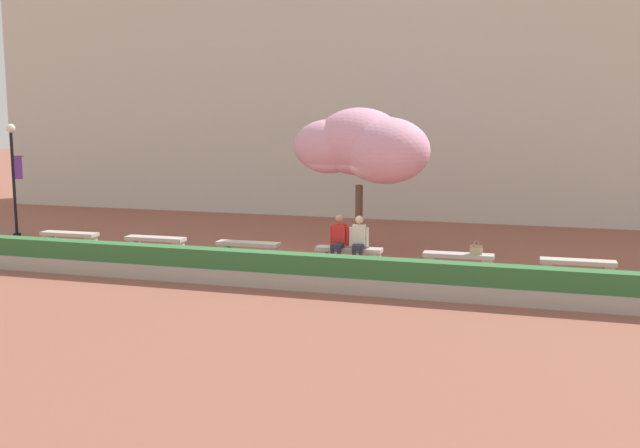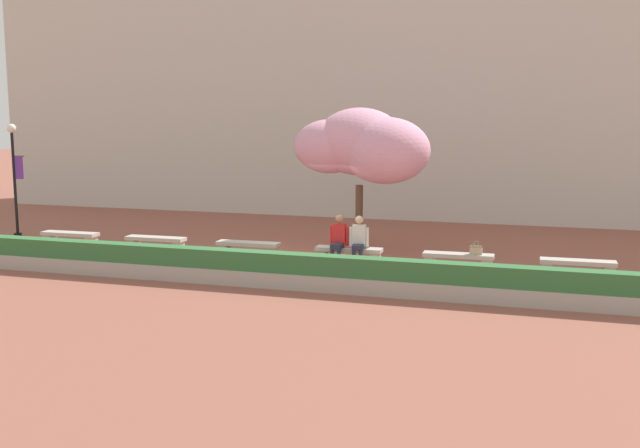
{
  "view_description": "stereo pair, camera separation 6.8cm",
  "coord_description": "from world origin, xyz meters",
  "px_view_note": "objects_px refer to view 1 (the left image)",
  "views": [
    {
      "loc": [
        6.31,
        -18.53,
        3.93
      ],
      "look_at": [
        0.57,
        0.2,
        1.0
      ],
      "focal_mm": 42.0,
      "sensor_mm": 36.0,
      "label": 1
    },
    {
      "loc": [
        6.37,
        -18.51,
        3.93
      ],
      "look_at": [
        0.57,
        0.2,
        1.0
      ],
      "focal_mm": 42.0,
      "sensor_mm": 36.0,
      "label": 2
    }
  ],
  "objects_px": {
    "stone_bench_center": "(248,247)",
    "lamp_post_with_banner": "(13,169)",
    "stone_bench_near_west": "(155,242)",
    "stone_bench_east_end": "(458,259)",
    "person_seated_right": "(359,239)",
    "stone_bench_west_end": "(70,237)",
    "cherry_tree_main": "(363,146)",
    "stone_bench_near_east": "(349,253)",
    "handbag": "(476,249)",
    "person_seated_left": "(339,238)",
    "stone_bench_far_east": "(578,266)"
  },
  "relations": [
    {
      "from": "person_seated_right",
      "to": "stone_bench_center",
      "type": "bearing_deg",
      "value": 179.02
    },
    {
      "from": "stone_bench_east_end",
      "to": "cherry_tree_main",
      "type": "distance_m",
      "value": 4.44
    },
    {
      "from": "cherry_tree_main",
      "to": "stone_bench_far_east",
      "type": "bearing_deg",
      "value": -18.67
    },
    {
      "from": "stone_bench_west_end",
      "to": "stone_bench_east_end",
      "type": "relative_size",
      "value": 1.0
    },
    {
      "from": "stone_bench_near_west",
      "to": "stone_bench_east_end",
      "type": "distance_m",
      "value": 8.48
    },
    {
      "from": "stone_bench_near_east",
      "to": "stone_bench_far_east",
      "type": "height_order",
      "value": "same"
    },
    {
      "from": "stone_bench_near_west",
      "to": "stone_bench_east_end",
      "type": "bearing_deg",
      "value": 0.0
    },
    {
      "from": "stone_bench_center",
      "to": "stone_bench_near_east",
      "type": "relative_size",
      "value": 1.0
    },
    {
      "from": "stone_bench_near_west",
      "to": "stone_bench_far_east",
      "type": "distance_m",
      "value": 11.31
    },
    {
      "from": "person_seated_left",
      "to": "cherry_tree_main",
      "type": "height_order",
      "value": "cherry_tree_main"
    },
    {
      "from": "person_seated_left",
      "to": "cherry_tree_main",
      "type": "relative_size",
      "value": 0.32
    },
    {
      "from": "cherry_tree_main",
      "to": "stone_bench_near_west",
      "type": "bearing_deg",
      "value": -160.6
    },
    {
      "from": "stone_bench_near_west",
      "to": "stone_bench_center",
      "type": "height_order",
      "value": "same"
    },
    {
      "from": "cherry_tree_main",
      "to": "person_seated_left",
      "type": "bearing_deg",
      "value": -94.22
    },
    {
      "from": "stone_bench_west_end",
      "to": "person_seated_left",
      "type": "bearing_deg",
      "value": -0.37
    },
    {
      "from": "handbag",
      "to": "stone_bench_center",
      "type": "bearing_deg",
      "value": 179.97
    },
    {
      "from": "person_seated_right",
      "to": "lamp_post_with_banner",
      "type": "bearing_deg",
      "value": 174.19
    },
    {
      "from": "stone_bench_east_end",
      "to": "stone_bench_west_end",
      "type": "bearing_deg",
      "value": 180.0
    },
    {
      "from": "stone_bench_near_east",
      "to": "handbag",
      "type": "bearing_deg",
      "value": -0.06
    },
    {
      "from": "person_seated_right",
      "to": "stone_bench_near_east",
      "type": "bearing_deg",
      "value": 169.16
    },
    {
      "from": "stone_bench_east_end",
      "to": "person_seated_right",
      "type": "xyz_separation_m",
      "value": [
        -2.55,
        -0.05,
        0.4
      ]
    },
    {
      "from": "stone_bench_west_end",
      "to": "stone_bench_center",
      "type": "xyz_separation_m",
      "value": [
        5.65,
        0.0,
        0.0
      ]
    },
    {
      "from": "stone_bench_far_east",
      "to": "stone_bench_east_end",
      "type": "bearing_deg",
      "value": 180.0
    },
    {
      "from": "stone_bench_near_west",
      "to": "lamp_post_with_banner",
      "type": "height_order",
      "value": "lamp_post_with_banner"
    },
    {
      "from": "stone_bench_far_east",
      "to": "person_seated_right",
      "type": "bearing_deg",
      "value": -179.44
    },
    {
      "from": "stone_bench_far_east",
      "to": "cherry_tree_main",
      "type": "relative_size",
      "value": 0.43
    },
    {
      "from": "stone_bench_near_west",
      "to": "stone_bench_center",
      "type": "distance_m",
      "value": 2.83
    },
    {
      "from": "stone_bench_center",
      "to": "handbag",
      "type": "height_order",
      "value": "handbag"
    },
    {
      "from": "stone_bench_west_end",
      "to": "lamp_post_with_banner",
      "type": "distance_m",
      "value": 3.5
    },
    {
      "from": "stone_bench_near_east",
      "to": "lamp_post_with_banner",
      "type": "bearing_deg",
      "value": 174.32
    },
    {
      "from": "stone_bench_near_west",
      "to": "handbag",
      "type": "height_order",
      "value": "handbag"
    },
    {
      "from": "stone_bench_near_east",
      "to": "person_seated_right",
      "type": "bearing_deg",
      "value": -10.84
    },
    {
      "from": "stone_bench_center",
      "to": "lamp_post_with_banner",
      "type": "bearing_deg",
      "value": 172.43
    },
    {
      "from": "stone_bench_near_east",
      "to": "handbag",
      "type": "xyz_separation_m",
      "value": [
        3.26,
        -0.0,
        0.28
      ]
    },
    {
      "from": "stone_bench_near_west",
      "to": "cherry_tree_main",
      "type": "relative_size",
      "value": 0.43
    },
    {
      "from": "stone_bench_center",
      "to": "cherry_tree_main",
      "type": "relative_size",
      "value": 0.43
    },
    {
      "from": "stone_bench_near_west",
      "to": "stone_bench_near_east",
      "type": "bearing_deg",
      "value": 0.0
    },
    {
      "from": "stone_bench_near_east",
      "to": "lamp_post_with_banner",
      "type": "distance_m",
      "value": 11.44
    },
    {
      "from": "person_seated_left",
      "to": "stone_bench_far_east",
      "type": "bearing_deg",
      "value": 0.52
    },
    {
      "from": "stone_bench_near_east",
      "to": "person_seated_right",
      "type": "xyz_separation_m",
      "value": [
        0.28,
        -0.05,
        0.4
      ]
    },
    {
      "from": "stone_bench_near_east",
      "to": "handbag",
      "type": "distance_m",
      "value": 3.27
    },
    {
      "from": "stone_bench_near_west",
      "to": "person_seated_right",
      "type": "relative_size",
      "value": 1.36
    },
    {
      "from": "stone_bench_near_east",
      "to": "stone_bench_east_end",
      "type": "distance_m",
      "value": 2.83
    },
    {
      "from": "stone_bench_near_west",
      "to": "stone_bench_west_end",
      "type": "bearing_deg",
      "value": 180.0
    },
    {
      "from": "stone_bench_near_west",
      "to": "stone_bench_near_east",
      "type": "relative_size",
      "value": 1.0
    },
    {
      "from": "stone_bench_near_east",
      "to": "person_seated_right",
      "type": "distance_m",
      "value": 0.49
    },
    {
      "from": "stone_bench_center",
      "to": "stone_bench_near_west",
      "type": "bearing_deg",
      "value": 180.0
    },
    {
      "from": "stone_bench_near_east",
      "to": "person_seated_left",
      "type": "bearing_deg",
      "value": -168.57
    },
    {
      "from": "handbag",
      "to": "lamp_post_with_banner",
      "type": "bearing_deg",
      "value": 175.58
    },
    {
      "from": "stone_bench_east_end",
      "to": "lamp_post_with_banner",
      "type": "xyz_separation_m",
      "value": [
        -14.06,
        1.12,
        1.86
      ]
    }
  ]
}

